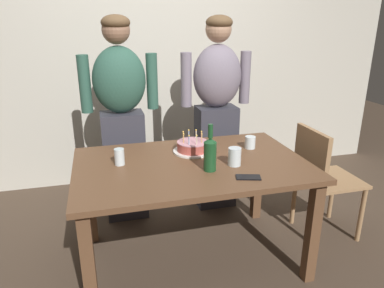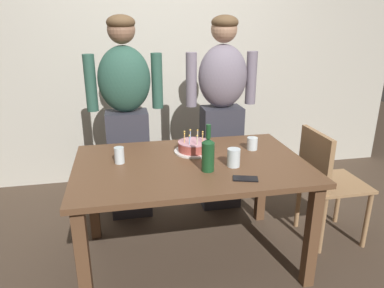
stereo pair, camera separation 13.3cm
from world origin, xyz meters
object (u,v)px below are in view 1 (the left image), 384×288
Objects in this scene: water_glass_near at (250,142)px; birthday_cake at (193,147)px; water_glass_side at (119,157)px; person_man_bearded at (122,118)px; dining_chair at (320,174)px; person_woman_cardigan at (217,112)px; water_glass_far at (235,157)px; cell_phone at (248,177)px; wine_bottle at (210,153)px.

birthday_cake is at bearing 175.88° from water_glass_near.
water_glass_near is 0.94m from water_glass_side.
person_man_bearded is 1.61m from dining_chair.
water_glass_side reaches higher than water_glass_near.
person_man_bearded is (-0.44, 0.55, 0.10)m from birthday_cake.
water_glass_side is 1.09m from person_woman_cardigan.
water_glass_side is 0.66m from person_man_bearded.
person_woman_cardigan reaches higher than water_glass_side.
water_glass_near is 0.76× the size of water_glass_far.
birthday_cake reaches higher than cell_phone.
dining_chair is at bearing 12.14° from wine_bottle.
water_glass_side is (-0.51, -0.10, 0.02)m from birthday_cake.
birthday_cake is 0.36m from water_glass_far.
water_glass_side is at bearing -168.60° from birthday_cake.
wine_bottle reaches higher than cell_phone.
wine_bottle is at bearing 102.14° from dining_chair.
cell_phone is at bearing 115.91° from dining_chair.
wine_bottle is 2.05× the size of cell_phone.
wine_bottle is (-0.40, -0.31, 0.07)m from water_glass_near.
person_woman_cardigan is at bearing 68.97° from wine_bottle.
water_glass_far is 0.73m from water_glass_side.
water_glass_near reaches higher than cell_phone.
cell_phone is (0.01, -0.20, -0.05)m from water_glass_far.
person_woman_cardigan is at bearing 79.04° from water_glass_far.
water_glass_near is 0.05× the size of person_woman_cardigan.
water_glass_side is (-0.71, 0.20, -0.00)m from water_glass_far.
dining_chair is at bearing 42.59° from cell_phone.
person_woman_cardigan is (0.16, 1.05, 0.13)m from cell_phone.
person_woman_cardigan reaches higher than birthday_cake.
wine_bottle is 0.95m from person_woman_cardigan.
cell_phone is at bearing -29.38° from water_glass_side.
dining_chair is at bearing -1.21° from water_glass_side.
birthday_cake is at bearing 11.40° from water_glass_side.
water_glass_far is (-0.23, -0.27, 0.01)m from water_glass_near.
water_glass_side reaches higher than cell_phone.
person_woman_cardigan is (0.87, 0.65, 0.08)m from water_glass_side.
wine_bottle is 0.18× the size of person_woman_cardigan.
dining_chair is (0.97, -0.13, -0.26)m from birthday_cake.
person_man_bearded reaches higher than cell_phone.
cell_phone is 0.09× the size of person_woman_cardigan.
dining_chair is (0.55, -0.10, -0.27)m from water_glass_near.
birthday_cake reaches higher than dining_chair.
person_man_bearded is at bearing 117.50° from wine_bottle.
wine_bottle is 1.03m from dining_chair.
water_glass_side is (-0.93, -0.07, 0.01)m from water_glass_near.
water_glass_side is 0.06× the size of person_man_bearded.
dining_chair is (0.77, 0.17, -0.28)m from water_glass_far.
person_woman_cardigan is at bearing -180.00° from person_man_bearded.
dining_chair reaches higher than water_glass_side.
water_glass_near is 0.05× the size of person_man_bearded.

